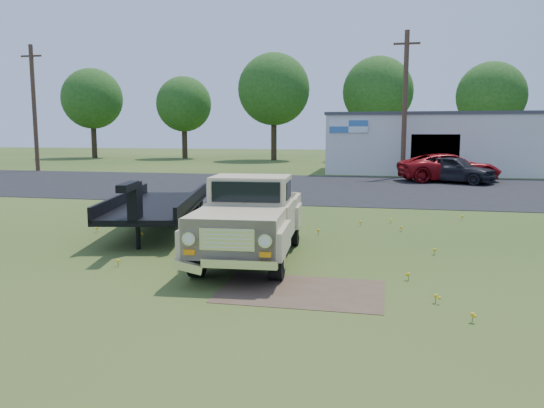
{
  "coord_description": "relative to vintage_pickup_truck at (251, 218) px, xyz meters",
  "views": [
    {
      "loc": [
        2.95,
        -12.33,
        2.93
      ],
      "look_at": [
        0.09,
        1.0,
        1.04
      ],
      "focal_mm": 35.0,
      "sensor_mm": 36.0,
      "label": 1
    }
  ],
  "objects": [
    {
      "name": "dark_sedan",
      "position": [
        6.68,
        19.6,
        -0.2
      ],
      "size": [
        4.83,
        3.7,
        1.53
      ],
      "primitive_type": "imported",
      "rotation": [
        0.0,
        0.0,
        1.09
      ],
      "color": "black",
      "rests_on": "ground"
    },
    {
      "name": "red_pickup",
      "position": [
        6.57,
        20.53,
        -0.17
      ],
      "size": [
        6.24,
        4.1,
        1.59
      ],
      "primitive_type": "imported",
      "rotation": [
        0.0,
        0.0,
        1.85
      ],
      "color": "maroon",
      "rests_on": "ground"
    },
    {
      "name": "treeline_b",
      "position": [
        -17.98,
        41.78,
        4.7
      ],
      "size": [
        5.76,
        5.76,
        8.57
      ],
      "color": "#332617",
      "rests_on": "ground"
    },
    {
      "name": "utility_pole_west",
      "position": [
        -21.98,
        22.78,
        3.64
      ],
      "size": [
        1.6,
        0.3,
        9.0
      ],
      "color": "#402D1D",
      "rests_on": "ground"
    },
    {
      "name": "asphalt_lot",
      "position": [
        0.02,
        15.78,
        -0.96
      ],
      "size": [
        90.0,
        14.0,
        0.02
      ],
      "primitive_type": "cube",
      "color": "black",
      "rests_on": "ground"
    },
    {
      "name": "treeline_c",
      "position": [
        -7.98,
        40.28,
        5.97
      ],
      "size": [
        7.04,
        7.04,
        10.47
      ],
      "color": "#332617",
      "rests_on": "ground"
    },
    {
      "name": "flatbed_trailer",
      "position": [
        -3.53,
        2.76,
        -0.09
      ],
      "size": [
        3.46,
        6.71,
        1.75
      ],
      "primitive_type": null,
      "rotation": [
        0.0,
        0.0,
        0.22
      ],
      "color": "black",
      "rests_on": "ground"
    },
    {
      "name": "treeline_d",
      "position": [
        2.02,
        41.28,
        5.65
      ],
      "size": [
        6.72,
        6.72,
        10.0
      ],
      "color": "#332617",
      "rests_on": "ground"
    },
    {
      "name": "vintage_pickup_truck",
      "position": [
        0.0,
        0.0,
        0.0
      ],
      "size": [
        2.44,
        5.45,
        1.93
      ],
      "primitive_type": null,
      "rotation": [
        0.0,
        0.0,
        0.07
      ],
      "color": "#CDB489",
      "rests_on": "ground"
    },
    {
      "name": "dirt_patch_a",
      "position": [
        1.52,
        -2.22,
        -0.96
      ],
      "size": [
        3.0,
        2.0,
        0.01
      ],
      "primitive_type": "cube",
      "color": "brown",
      "rests_on": "ground"
    },
    {
      "name": "treeline_a",
      "position": [
        -27.98,
        40.78,
        5.34
      ],
      "size": [
        6.4,
        6.4,
        9.52
      ],
      "color": "#332617",
      "rests_on": "ground"
    },
    {
      "name": "treeline_e",
      "position": [
        12.02,
        39.78,
        5.02
      ],
      "size": [
        6.08,
        6.08,
        9.04
      ],
      "color": "#332617",
      "rests_on": "ground"
    },
    {
      "name": "commercial_building",
      "position": [
        6.02,
        27.77,
        1.14
      ],
      "size": [
        14.2,
        8.2,
        4.15
      ],
      "color": "silver",
      "rests_on": "ground"
    },
    {
      "name": "utility_pole_mid",
      "position": [
        4.02,
        22.78,
        3.64
      ],
      "size": [
        1.6,
        0.3,
        9.0
      ],
      "color": "#402D1D",
      "rests_on": "ground"
    },
    {
      "name": "dirt_patch_b",
      "position": [
        -1.98,
        4.28,
        -0.96
      ],
      "size": [
        2.2,
        1.6,
        0.01
      ],
      "primitive_type": "cube",
      "color": "brown",
      "rests_on": "ground"
    },
    {
      "name": "ground",
      "position": [
        0.02,
        0.78,
        -0.96
      ],
      "size": [
        140.0,
        140.0,
        0.0
      ],
      "primitive_type": "plane",
      "color": "#2C4717",
      "rests_on": "ground"
    }
  ]
}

